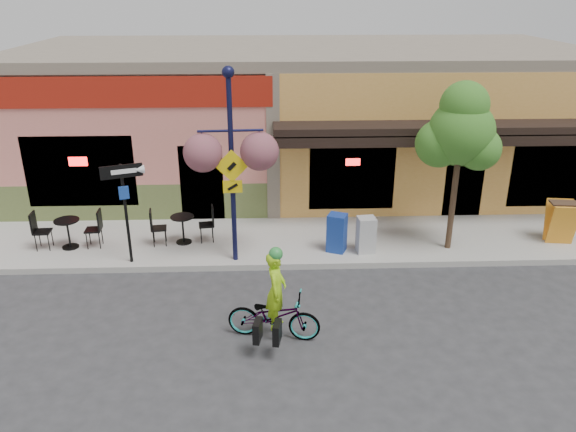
# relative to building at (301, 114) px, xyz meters

# --- Properties ---
(ground) EXTENTS (90.00, 90.00, 0.00)m
(ground) POSITION_rel_building_xyz_m (0.00, -7.50, -2.25)
(ground) COLOR #2D2D30
(ground) RESTS_ON ground
(sidewalk) EXTENTS (24.00, 3.00, 0.15)m
(sidewalk) POSITION_rel_building_xyz_m (0.00, -5.50, -2.17)
(sidewalk) COLOR #9E9B93
(sidewalk) RESTS_ON ground
(curb) EXTENTS (24.00, 0.12, 0.15)m
(curb) POSITION_rel_building_xyz_m (0.00, -6.95, -2.17)
(curb) COLOR #A8A59E
(curb) RESTS_ON ground
(building) EXTENTS (18.20, 8.20, 4.50)m
(building) POSITION_rel_building_xyz_m (0.00, 0.00, 0.00)
(building) COLOR #D37668
(building) RESTS_ON ground
(bicycle) EXTENTS (1.88, 0.96, 0.94)m
(bicycle) POSITION_rel_building_xyz_m (-1.08, -9.75, -1.78)
(bicycle) COLOR maroon
(bicycle) RESTS_ON ground
(cyclist_rider) EXTENTS (0.48, 0.63, 1.56)m
(cyclist_rider) POSITION_rel_building_xyz_m (-1.03, -9.75, -1.47)
(cyclist_rider) COLOR #9BD616
(cyclist_rider) RESTS_ON ground
(lamp_post) EXTENTS (1.50, 0.67, 4.61)m
(lamp_post) POSITION_rel_building_xyz_m (-1.97, -6.67, 0.20)
(lamp_post) COLOR #111336
(lamp_post) RESTS_ON sidewalk
(one_way_sign) EXTENTS (0.95, 0.51, 2.45)m
(one_way_sign) POSITION_rel_building_xyz_m (-4.47, -6.71, -0.87)
(one_way_sign) COLOR black
(one_way_sign) RESTS_ON sidewalk
(cafe_set_left) EXTENTS (1.70, 0.92, 0.99)m
(cafe_set_left) POSITION_rel_building_xyz_m (-6.20, -5.86, -1.60)
(cafe_set_left) COLOR black
(cafe_set_left) RESTS_ON sidewalk
(cafe_set_right) EXTENTS (1.70, 1.03, 0.96)m
(cafe_set_right) POSITION_rel_building_xyz_m (-3.36, -5.67, -1.62)
(cafe_set_right) COLOR black
(cafe_set_right) RESTS_ON sidewalk
(newspaper_box_blue) EXTENTS (0.56, 0.53, 0.97)m
(newspaper_box_blue) POSITION_rel_building_xyz_m (0.54, -6.30, -1.61)
(newspaper_box_blue) COLOR navy
(newspaper_box_blue) RESTS_ON sidewalk
(newspaper_box_grey) EXTENTS (0.47, 0.43, 0.92)m
(newspaper_box_grey) POSITION_rel_building_xyz_m (1.25, -6.38, -1.64)
(newspaper_box_grey) COLOR #AEAEAE
(newspaper_box_grey) RESTS_ON sidewalk
(street_tree) EXTENTS (1.69, 1.69, 4.23)m
(street_tree) POSITION_rel_building_xyz_m (3.39, -6.22, 0.02)
(street_tree) COLOR #3D7A26
(street_tree) RESTS_ON sidewalk
(sandwich_board) EXTENTS (0.72, 0.57, 1.10)m
(sandwich_board) POSITION_rel_building_xyz_m (6.31, -6.19, -1.55)
(sandwich_board) COLOR orange
(sandwich_board) RESTS_ON sidewalk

